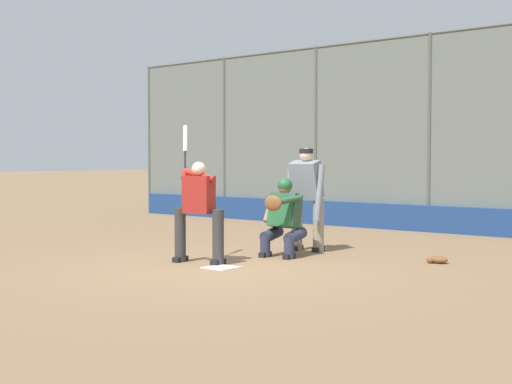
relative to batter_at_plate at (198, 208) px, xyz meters
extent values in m
plane|color=#846647|center=(-0.57, 0.13, -0.83)|extent=(160.00, 160.00, 0.00)
cube|color=white|center=(-0.57, 0.13, -0.82)|extent=(0.43, 0.43, 0.01)
cylinder|color=#515651|center=(-0.57, -6.59, 1.31)|extent=(0.08, 0.08, 4.28)
cylinder|color=#515651|center=(2.38, -6.59, 1.31)|extent=(0.08, 0.08, 4.28)
cylinder|color=#515651|center=(5.33, -6.59, 1.31)|extent=(0.08, 0.08, 4.28)
cylinder|color=#515651|center=(8.28, -6.59, 1.31)|extent=(0.08, 0.08, 4.28)
cube|color=slate|center=(-0.57, -6.59, 1.31)|extent=(17.71, 0.01, 4.28)
cylinder|color=#515651|center=(-0.57, -6.59, 3.43)|extent=(17.71, 0.06, 0.06)
cube|color=navy|center=(-0.57, -6.49, -0.54)|extent=(17.35, 0.18, 0.57)
cube|color=slate|center=(-0.46, -8.89, -0.77)|extent=(12.40, 2.50, 0.12)
cube|color=slate|center=(-0.46, -8.06, -0.61)|extent=(12.40, 0.55, 0.44)
cube|color=#B7BABC|center=(-0.46, -8.06, -0.35)|extent=(12.40, 0.24, 0.08)
cube|color=slate|center=(-0.46, -8.61, -0.45)|extent=(12.40, 0.55, 0.76)
cube|color=#B7BABC|center=(-0.46, -8.61, -0.03)|extent=(12.40, 0.24, 0.08)
cube|color=slate|center=(-0.46, -9.16, -0.29)|extent=(12.40, 0.55, 1.08)
cube|color=#B7BABC|center=(-0.46, -9.16, 0.29)|extent=(12.40, 0.24, 0.08)
cube|color=slate|center=(-0.46, -9.71, -0.13)|extent=(12.40, 0.55, 1.40)
cube|color=#B7BABC|center=(-0.46, -9.71, 0.61)|extent=(12.40, 0.24, 0.08)
cylinder|color=#333333|center=(-0.35, -0.05, -0.42)|extent=(0.17, 0.17, 0.82)
cube|color=black|center=(-0.35, -0.05, -0.79)|extent=(0.16, 0.29, 0.08)
cylinder|color=#333333|center=(0.32, 0.06, -0.42)|extent=(0.17, 0.17, 0.82)
cube|color=black|center=(0.32, 0.06, -0.79)|extent=(0.16, 0.29, 0.08)
cube|color=maroon|center=(-0.01, 0.00, 0.20)|extent=(0.48, 0.33, 0.56)
sphere|color=beige|center=(-0.01, 0.00, 0.59)|extent=(0.21, 0.21, 0.21)
cylinder|color=maroon|center=(0.00, -0.02, 0.49)|extent=(0.58, 0.14, 0.21)
cylinder|color=maroon|center=(0.26, 0.03, 0.49)|extent=(0.14, 0.17, 0.16)
sphere|color=black|center=(0.27, 0.00, 0.55)|extent=(0.04, 0.04, 0.04)
cylinder|color=black|center=(0.34, -0.06, 0.70)|extent=(0.17, 0.17, 0.31)
cylinder|color=#B7BCC1|center=(0.49, -0.22, 1.05)|extent=(0.26, 0.27, 0.44)
cylinder|color=#2D334C|center=(-0.77, -1.23, -0.66)|extent=(0.16, 0.16, 0.32)
cylinder|color=#2D334C|center=(-0.74, -1.44, -0.48)|extent=(0.26, 0.51, 0.25)
cube|color=black|center=(-0.77, -1.23, -0.79)|extent=(0.14, 0.27, 0.08)
cylinder|color=#2D334C|center=(-0.35, -1.17, -0.66)|extent=(0.16, 0.16, 0.32)
cylinder|color=#2D334C|center=(-0.32, -1.38, -0.48)|extent=(0.26, 0.51, 0.25)
cube|color=black|center=(-0.35, -1.17, -0.79)|extent=(0.14, 0.27, 0.08)
cube|color=#2D5138|center=(-0.52, -1.46, -0.09)|extent=(0.52, 0.44, 0.59)
cube|color=#235B33|center=(-0.55, -1.30, -0.09)|extent=(0.44, 0.20, 0.48)
sphere|color=#936B4C|center=(-0.52, -1.46, 0.28)|extent=(0.22, 0.22, 0.22)
sphere|color=#235B33|center=(-0.52, -1.46, 0.31)|extent=(0.24, 0.24, 0.24)
cylinder|color=#2D5138|center=(-0.74, -1.23, 0.09)|extent=(0.23, 0.58, 0.17)
ellipsoid|color=brown|center=(-0.67, -0.96, 0.05)|extent=(0.31, 0.14, 0.24)
cylinder|color=#936B4C|center=(-0.24, -1.42, -0.06)|extent=(0.14, 0.34, 0.47)
cylinder|color=gray|center=(-0.64, -2.24, -0.38)|extent=(0.19, 0.19, 0.89)
cube|color=black|center=(-0.64, -2.24, -0.79)|extent=(0.15, 0.29, 0.08)
cylinder|color=gray|center=(-0.24, -2.19, -0.38)|extent=(0.19, 0.19, 0.89)
cube|color=black|center=(-0.24, -2.19, -0.79)|extent=(0.15, 0.29, 0.08)
cube|color=gray|center=(-0.45, -2.16, 0.38)|extent=(0.54, 0.48, 0.68)
sphere|color=beige|center=(-0.45, -2.16, 0.81)|extent=(0.22, 0.22, 0.22)
cylinder|color=black|center=(-0.45, -2.16, 0.87)|extent=(0.23, 0.23, 0.08)
cylinder|color=gray|center=(-0.73, -2.13, 0.17)|extent=(0.12, 0.24, 0.95)
cylinder|color=gray|center=(-0.18, -2.06, 0.17)|extent=(0.18, 0.26, 0.95)
ellipsoid|color=brown|center=(-2.79, -2.26, -0.77)|extent=(0.30, 0.19, 0.11)
ellipsoid|color=brown|center=(-2.71, -2.17, -0.78)|extent=(0.11, 0.09, 0.09)
camera|label=1|loc=(-7.36, 7.70, 0.72)|focal=50.00mm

